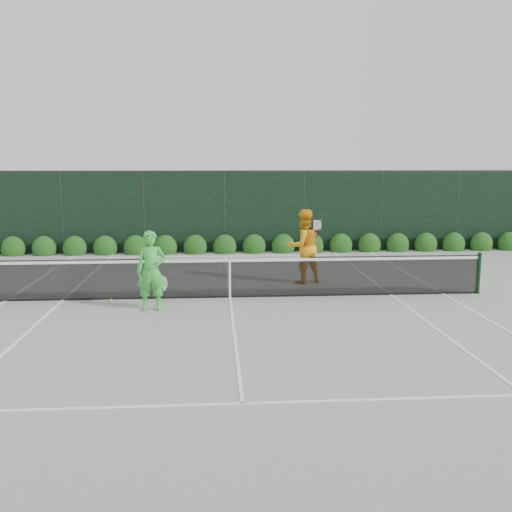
{
  "coord_description": "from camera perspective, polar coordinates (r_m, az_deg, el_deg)",
  "views": [
    {
      "loc": [
        -0.35,
        -13.94,
        3.34
      ],
      "look_at": [
        0.67,
        0.3,
        1.0
      ],
      "focal_mm": 40.0,
      "sensor_mm": 36.0,
      "label": 1
    }
  ],
  "objects": [
    {
      "name": "player_man",
      "position": [
        15.96,
        4.76,
        0.97
      ],
      "size": [
        1.21,
        1.08,
        2.06
      ],
      "rotation": [
        0.0,
        0.0,
        3.49
      ],
      "color": "orange",
      "rests_on": "ground"
    },
    {
      "name": "tennis_balls",
      "position": [
        14.76,
        -6.21,
        -3.68
      ],
      "size": [
        4.68,
        1.27,
        0.07
      ],
      "color": "#B0DD31",
      "rests_on": "ground"
    },
    {
      "name": "windscreen_fence",
      "position": [
        11.38,
        -2.3,
        0.07
      ],
      "size": [
        32.0,
        21.07,
        3.06
      ],
      "color": "black",
      "rests_on": "ground"
    },
    {
      "name": "hedge_row",
      "position": [
        21.32,
        -3.14,
        0.92
      ],
      "size": [
        31.66,
        0.65,
        0.94
      ],
      "color": "#123A10",
      "rests_on": "ground"
    },
    {
      "name": "player_woman",
      "position": [
        13.16,
        -10.42,
        -1.47
      ],
      "size": [
        0.69,
        0.45,
        1.83
      ],
      "rotation": [
        0.0,
        0.0,
        0.02
      ],
      "color": "green",
      "rests_on": "ground"
    },
    {
      "name": "court_lines",
      "position": [
        14.33,
        -2.61,
        -4.15
      ],
      "size": [
        11.03,
        23.83,
        0.01
      ],
      "color": "white",
      "rests_on": "ground"
    },
    {
      "name": "tennis_net",
      "position": [
        14.22,
        -2.73,
        -2.09
      ],
      "size": [
        12.9,
        0.1,
        1.07
      ],
      "color": "black",
      "rests_on": "ground"
    },
    {
      "name": "ground",
      "position": [
        14.33,
        -2.61,
        -4.17
      ],
      "size": [
        80.0,
        80.0,
        0.0
      ],
      "primitive_type": "plane",
      "color": "gray",
      "rests_on": "ground"
    }
  ]
}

